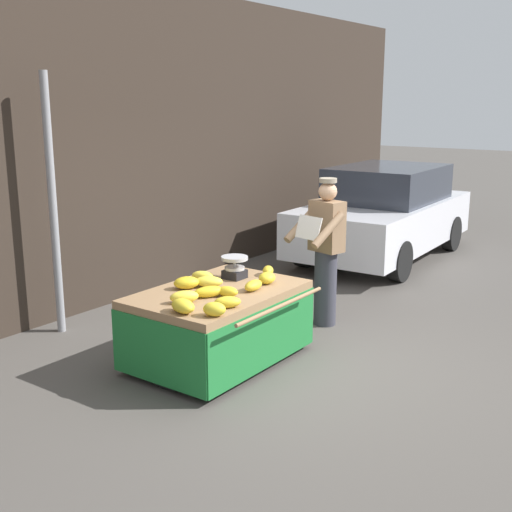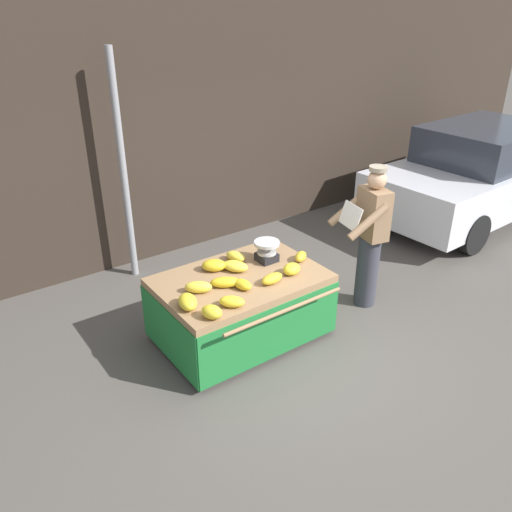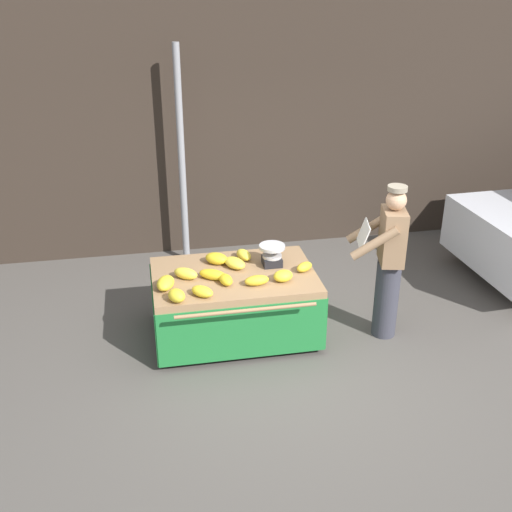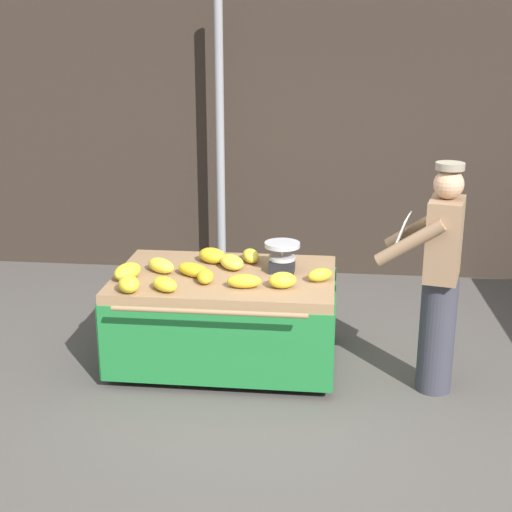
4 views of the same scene
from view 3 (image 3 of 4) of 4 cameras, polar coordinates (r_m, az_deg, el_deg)
name	(u,v)px [view 3 (image 3 of 4)]	position (r m, az deg, el deg)	size (l,w,h in m)	color
ground_plane	(300,366)	(6.43, 4.08, -10.03)	(60.00, 60.00, 0.00)	#514C47
back_wall	(245,104)	(8.53, -1.05, 13.79)	(16.00, 0.24, 4.02)	#332821
street_pole	(182,159)	(8.13, -6.85, 8.83)	(0.09, 0.09, 2.87)	gray
banana_cart	(234,290)	(6.63, -2.02, -3.16)	(1.74, 1.35, 0.75)	#93704C
weighing_scale	(272,255)	(6.68, 1.48, 0.08)	(0.28, 0.28, 0.23)	black
banana_bunch_0	(165,283)	(6.28, -8.31, -2.48)	(0.17, 0.27, 0.12)	yellow
banana_bunch_1	(226,280)	(6.32, -2.79, -2.18)	(0.12, 0.21, 0.10)	gold
banana_bunch_2	(257,280)	(6.29, 0.07, -2.25)	(0.13, 0.26, 0.10)	gold
banana_bunch_3	(177,296)	(6.04, -7.30, -3.62)	(0.15, 0.20, 0.12)	yellow
banana_bunch_4	(186,274)	(6.45, -6.47, -1.61)	(0.13, 0.27, 0.12)	yellow
banana_bunch_5	(235,263)	(6.65, -1.96, -0.64)	(0.17, 0.28, 0.11)	yellow
banana_bunch_6	(283,276)	(6.37, 2.50, -1.83)	(0.16, 0.21, 0.12)	yellow
banana_bunch_7	(202,291)	(6.11, -4.95, -3.26)	(0.14, 0.24, 0.10)	yellow
banana_bunch_8	(304,267)	(6.59, 4.47, -1.01)	(0.11, 0.20, 0.10)	gold
banana_bunch_9	(216,258)	(6.74, -3.65, -0.23)	(0.17, 0.25, 0.12)	gold
banana_bunch_10	(244,255)	(6.84, -1.13, 0.11)	(0.13, 0.24, 0.11)	yellow
banana_bunch_11	(213,275)	(6.42, -4.00, -1.71)	(0.13, 0.30, 0.11)	gold
vendor_person	(388,262)	(6.65, 12.07, -0.56)	(0.65, 0.60, 1.71)	#383842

